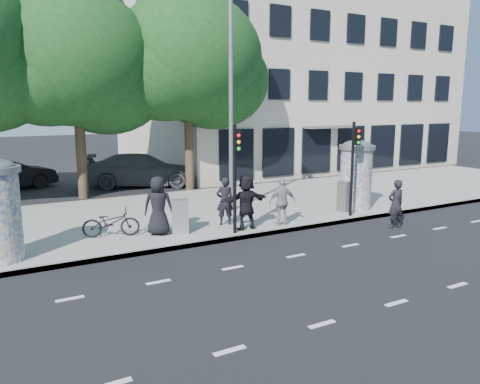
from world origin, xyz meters
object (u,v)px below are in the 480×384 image
ped_f (246,202)px  car_mid (7,175)px  man_road (396,204)px  bicycle (111,222)px  traffic_pole_far (354,159)px  street_lamp (232,86)px  ped_a (158,206)px  ped_e (282,202)px  ad_column_right (356,173)px  cabinet_right (345,196)px  cabinet_left (180,216)px  ped_b (225,201)px  traffic_pole_near (236,168)px  car_right (143,170)px

ped_f → car_mid: 14.21m
man_road → bicycle: man_road is taller
traffic_pole_far → street_lamp: size_ratio=0.42×
ped_a → car_mid: ped_a is taller
ped_a → man_road: size_ratio=1.10×
ped_f → bicycle: size_ratio=1.05×
ped_e → ad_column_right: bearing=-158.0°
cabinet_right → car_mid: size_ratio=0.25×
cabinet_left → traffic_pole_far: bearing=14.5°
street_lamp → ped_a: 5.45m
cabinet_right → ped_b: bearing=154.9°
cabinet_right → car_mid: car_mid is taller
ad_column_right → cabinet_left: ad_column_right is taller
traffic_pole_near → traffic_pole_far: bearing=0.0°
ped_e → car_right: (-1.42, 10.64, -0.12)m
ped_b → ped_e: bearing=164.2°
ad_column_right → ped_a: ad_column_right is taller
ped_e → cabinet_right: (3.28, 0.59, -0.22)m
ad_column_right → cabinet_left: bearing=-179.7°
ped_a → cabinet_left: (0.65, -0.18, -0.38)m
ped_e → cabinet_left: bearing=-1.0°
man_road → car_right: 13.30m
car_right → ped_f: bearing=-156.2°
ped_b → ped_f: bearing=126.5°
ped_a → bicycle: 1.52m
street_lamp → traffic_pole_far: bearing=-39.9°
man_road → cabinet_left: size_ratio=1.55×
traffic_pole_near → ped_b: (0.21, 1.14, -1.27)m
ad_column_right → ped_b: ad_column_right is taller
ped_b → cabinet_right: 4.94m
man_road → ped_b: bearing=-20.7°
street_lamp → car_mid: 13.08m
traffic_pole_far → traffic_pole_near: bearing=180.0°
ped_b → car_mid: size_ratio=0.36×
traffic_pole_near → street_lamp: bearing=63.8°
ad_column_right → cabinet_right: (-0.67, -0.17, -0.81)m
traffic_pole_near → cabinet_left: traffic_pole_near is taller
traffic_pole_far → ped_a: traffic_pole_far is taller
traffic_pole_near → ped_b: bearing=79.5°
street_lamp → man_road: (3.90, -4.44, -3.96)m
traffic_pole_near → bicycle: (-3.51, 1.53, -1.63)m
ped_a → ped_f: size_ratio=1.03×
bicycle → ped_b: bearing=-79.6°
ad_column_right → traffic_pole_near: traffic_pole_near is taller
traffic_pole_near → ped_f: traffic_pole_near is taller
traffic_pole_near → bicycle: traffic_pole_near is taller
car_right → ad_column_right: bearing=-128.3°
ped_f → cabinet_left: bearing=-14.9°
street_lamp → ped_f: size_ratio=4.46×
bicycle → car_mid: (-2.23, 11.50, 0.15)m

